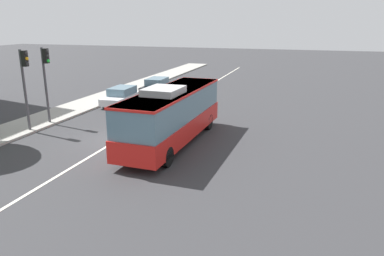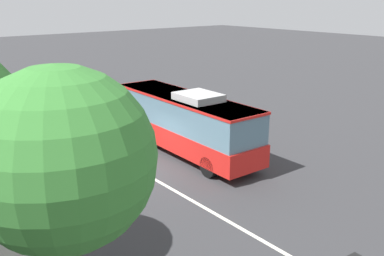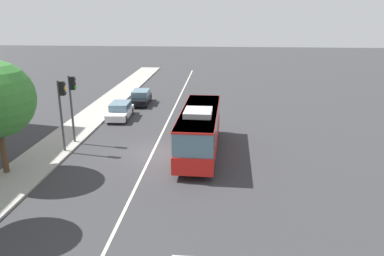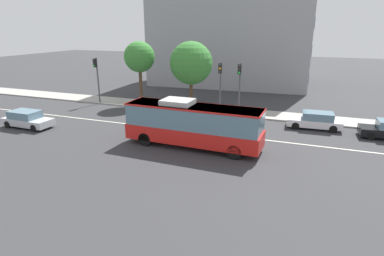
{
  "view_description": "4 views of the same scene",
  "coord_description": "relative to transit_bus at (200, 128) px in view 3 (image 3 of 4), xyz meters",
  "views": [
    {
      "loc": [
        -18.25,
        -10.59,
        6.76
      ],
      "look_at": [
        0.17,
        -4.58,
        1.09
      ],
      "focal_mm": 33.86,
      "sensor_mm": 36.0,
      "label": 1
    },
    {
      "loc": [
        -16.67,
        9.95,
        8.06
      ],
      "look_at": [
        1.0,
        -4.32,
        1.03
      ],
      "focal_mm": 39.62,
      "sensor_mm": 36.0,
      "label": 2
    },
    {
      "loc": [
        -24.77,
        -4.73,
        9.8
      ],
      "look_at": [
        2.05,
        -2.68,
        1.31
      ],
      "focal_mm": 35.34,
      "sensor_mm": 36.0,
      "label": 3
    },
    {
      "loc": [
        8.07,
        -23.95,
        8.41
      ],
      "look_at": [
        0.56,
        -3.93,
        1.64
      ],
      "focal_mm": 29.81,
      "sensor_mm": 36.0,
      "label": 4
    }
  ],
  "objects": [
    {
      "name": "transit_bus",
      "position": [
        0.0,
        0.0,
        0.0
      ],
      "size": [
        10.07,
        2.78,
        3.46
      ],
      "rotation": [
        0.0,
        0.0,
        -0.03
      ],
      "color": "red",
      "rests_on": "ground_plane"
    },
    {
      "name": "lane_centre_line",
      "position": [
        -0.4,
        3.33,
        -1.8
      ],
      "size": [
        76.0,
        0.16,
        0.01
      ],
      "primitive_type": "cube",
      "color": "silver",
      "rests_on": "ground_plane"
    },
    {
      "name": "ground_plane",
      "position": [
        -0.4,
        3.33,
        -1.81
      ],
      "size": [
        160.0,
        160.0,
        0.0
      ],
      "primitive_type": "plane",
      "color": "#333335"
    },
    {
      "name": "sedan_white",
      "position": [
        8.37,
        7.9,
        -1.09
      ],
      "size": [
        4.57,
        1.99,
        1.46
      ],
      "rotation": [
        0.0,
        0.0,
        3.18
      ],
      "color": "white",
      "rests_on": "ground_plane"
    },
    {
      "name": "traffic_light_near_corner",
      "position": [
        1.24,
        9.46,
        1.75
      ],
      "size": [
        0.32,
        0.62,
        5.2
      ],
      "rotation": [
        0.0,
        0.0,
        -1.59
      ],
      "color": "#47474C",
      "rests_on": "ground_plane"
    },
    {
      "name": "traffic_light_mid_block",
      "position": [
        -0.67,
        9.45,
        1.75
      ],
      "size": [
        0.34,
        0.62,
        5.2
      ],
      "rotation": [
        0.0,
        0.0,
        -1.51
      ],
      "color": "#47474C",
      "rests_on": "ground_plane"
    },
    {
      "name": "sidewalk_kerb",
      "position": [
        -0.4,
        10.71,
        -1.74
      ],
      "size": [
        80.0,
        3.22,
        0.14
      ],
      "primitive_type": "cube",
      "color": "#9E9B93",
      "rests_on": "ground_plane"
    },
    {
      "name": "sedan_black",
      "position": [
        14.05,
        7.14,
        -1.09
      ],
      "size": [
        4.57,
        1.97,
        1.46
      ],
      "rotation": [
        0.0,
        0.0,
        3.18
      ],
      "color": "black",
      "rests_on": "ground_plane"
    }
  ]
}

